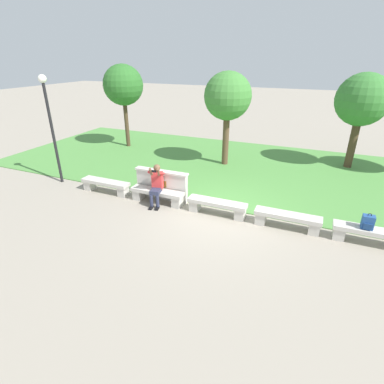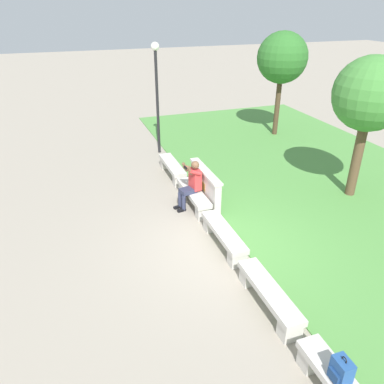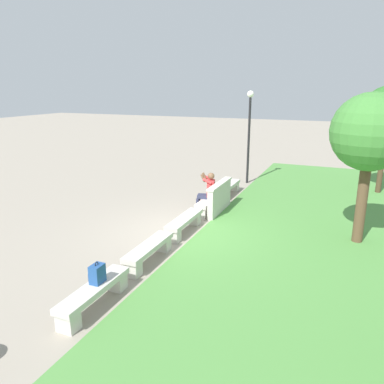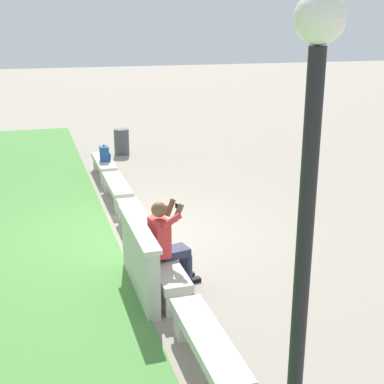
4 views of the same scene
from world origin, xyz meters
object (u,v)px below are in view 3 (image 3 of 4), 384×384
(bench_far, at_px, (149,251))
(tree_behind_wall, at_px, (370,134))
(bench_near, at_px, (210,203))
(lamp_post, at_px, (249,124))
(bench_end, at_px, (94,294))
(backpack, at_px, (97,274))
(person_photographer, at_px, (207,190))
(bench_mid, at_px, (185,222))
(bench_main, at_px, (228,188))

(bench_far, relative_size, tree_behind_wall, 0.46)
(bench_near, height_order, bench_far, same)
(bench_near, relative_size, lamp_post, 0.47)
(bench_end, bearing_deg, backpack, -172.08)
(bench_far, distance_m, person_photographer, 4.11)
(bench_far, xyz_separation_m, tree_behind_wall, (-3.21, 4.53, 2.60))
(person_photographer, bearing_deg, backpack, 0.53)
(bench_mid, xyz_separation_m, bench_far, (2.06, 0.00, 0.00))
(bench_end, relative_size, tree_behind_wall, 0.46)
(bench_near, height_order, bench_mid, same)
(bench_near, bearing_deg, person_photographer, -62.41)
(bench_main, bearing_deg, lamp_post, 176.12)
(bench_near, xyz_separation_m, bench_mid, (2.06, 0.00, 0.00))
(bench_near, height_order, backpack, backpack)
(person_photographer, xyz_separation_m, lamp_post, (-4.30, 0.22, 1.79))
(backpack, bearing_deg, bench_mid, 179.71)
(bench_main, xyz_separation_m, lamp_post, (-2.20, 0.15, 2.23))
(backpack, bearing_deg, lamp_post, 179.06)
(bench_main, relative_size, bench_far, 1.00)
(bench_far, xyz_separation_m, backpack, (1.92, -0.02, 0.33))
(bench_end, height_order, tree_behind_wall, tree_behind_wall)
(bench_main, distance_m, bench_near, 2.06)
(bench_near, relative_size, tree_behind_wall, 0.46)
(backpack, relative_size, lamp_post, 0.11)
(bench_far, bearing_deg, bench_main, 180.00)
(bench_near, bearing_deg, tree_behind_wall, 78.65)
(bench_mid, relative_size, bench_end, 1.00)
(person_photographer, relative_size, lamp_post, 0.34)
(lamp_post, bearing_deg, bench_near, -2.01)
(bench_near, xyz_separation_m, backpack, (6.04, -0.02, 0.33))
(bench_end, bearing_deg, bench_near, 180.00)
(bench_end, relative_size, lamp_post, 0.47)
(bench_far, bearing_deg, backpack, -0.60)
(bench_main, distance_m, bench_end, 8.25)
(bench_main, height_order, bench_mid, same)
(bench_main, height_order, person_photographer, person_photographer)
(lamp_post, bearing_deg, backpack, -0.94)
(bench_main, bearing_deg, bench_mid, 0.00)
(backpack, height_order, tree_behind_wall, tree_behind_wall)
(bench_mid, height_order, bench_far, same)
(bench_main, relative_size, tree_behind_wall, 0.46)
(bench_near, height_order, person_photographer, person_photographer)
(bench_end, distance_m, tree_behind_wall, 7.42)
(bench_far, xyz_separation_m, person_photographer, (-4.08, -0.08, 0.44))
(person_photographer, height_order, backpack, person_photographer)
(bench_main, distance_m, person_photographer, 2.15)
(bench_mid, bearing_deg, tree_behind_wall, 104.28)
(bench_mid, xyz_separation_m, tree_behind_wall, (-1.15, 4.53, 2.60))
(bench_main, relative_size, lamp_post, 0.47)
(bench_main, height_order, lamp_post, lamp_post)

